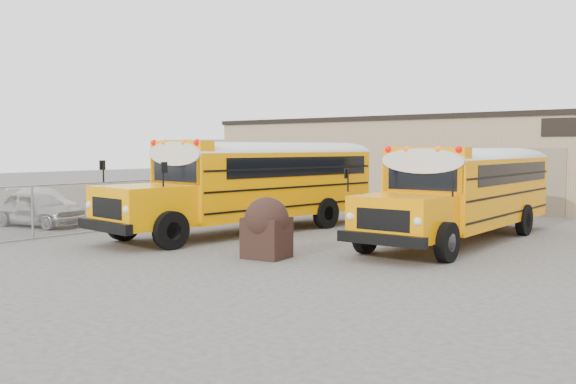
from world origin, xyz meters
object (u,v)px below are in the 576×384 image
Objects in this scene: school_bus_left at (371,173)px; car_dark at (189,193)px; tarp_bundle at (267,227)px; car_white at (42,202)px; school_bus_right at (526,178)px; car_silver at (37,209)px.

car_dark is at bearing -161.63° from school_bus_left.
school_bus_left is 11.41m from tarp_bundle.
tarp_bundle reaches higher than car_white.
school_bus_right is 2.65× the size of car_silver.
school_bus_left is 1.08× the size of school_bus_right.
car_silver is at bearing 175.95° from car_dark.
car_dark reaches higher than car_silver.
car_silver is (-11.49, -0.20, -0.18)m from tarp_bundle.
tarp_bundle is (-2.57, -13.15, -0.92)m from school_bus_right.
tarp_bundle is at bearing -100.87° from car_silver.
tarp_bundle is 0.34× the size of car_dark.
car_white is (-17.10, -11.39, -1.16)m from school_bus_right.
car_white is at bearing 173.09° from tarp_bundle.
car_dark is at bearing 146.14° from tarp_bundle.
car_dark is (2.60, 6.25, 0.20)m from car_white.
school_bus_left is at bearing -48.14° from car_silver.
school_bus_left reaches higher than car_white.
school_bus_right is 15.42m from car_dark.
school_bus_left reaches higher than car_dark.
school_bus_left reaches higher than car_silver.
school_bus_left is at bearing -44.97° from car_white.
car_silver is at bearing -179.00° from tarp_bundle.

